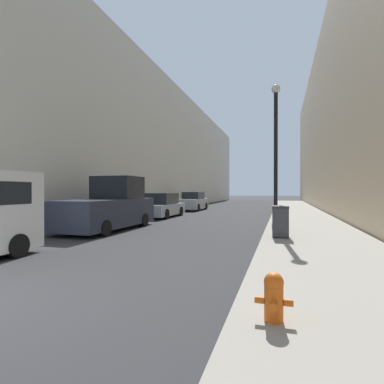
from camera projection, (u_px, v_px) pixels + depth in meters
name	position (u px, v px, depth m)	size (l,w,h in m)	color
sidewalk_right	(301.00, 217.00, 19.74)	(3.81, 60.00, 0.12)	gray
building_left_glass	(128.00, 150.00, 32.34)	(12.00, 60.00, 12.28)	beige
fire_hydrant	(274.00, 296.00, 3.83)	(0.48, 0.37, 0.62)	#D15614
trash_bin	(281.00, 221.00, 10.67)	(0.58, 0.60, 1.12)	#3D3D42
lamppost	(276.00, 152.00, 12.82)	(0.37, 0.37, 6.21)	black
pickup_truck	(109.00, 207.00, 13.80)	(2.28, 5.56, 2.47)	#232838
parked_sedan_near	(162.00, 206.00, 20.16)	(1.94, 4.54, 1.61)	#A3A8B2
parked_sedan_far	(194.00, 202.00, 27.18)	(1.81, 4.52, 1.65)	#A3A8B2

